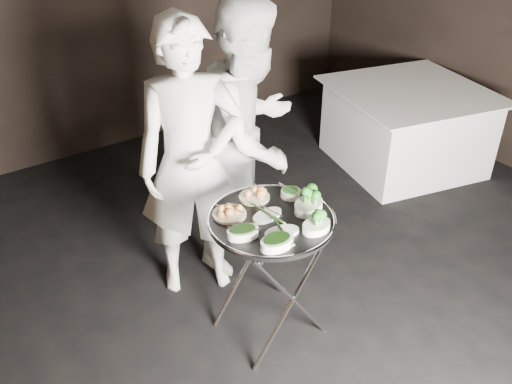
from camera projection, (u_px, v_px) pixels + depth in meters
floor at (338, 361)px, 3.28m from camera, size 6.00×7.00×0.05m
tray_stand at (270, 271)px, 3.24m from camera, size 0.57×0.48×0.84m
serving_tray at (271, 220)px, 3.04m from camera, size 0.73×0.73×0.04m
potato_plate_a at (229, 211)px, 3.04m from camera, size 0.19×0.19×0.07m
potato_plate_b at (254, 194)px, 3.19m from camera, size 0.19×0.19×0.07m
greens_bowl at (291, 192)px, 3.21m from camera, size 0.12×0.12×0.07m
asparagus_plate_a at (267, 214)px, 3.03m from camera, size 0.21×0.13×0.04m
asparagus_plate_b at (282, 231)px, 2.90m from camera, size 0.22×0.15×0.04m
spinach_bowl_a at (243, 231)px, 2.87m from camera, size 0.20×0.16×0.07m
spinach_bowl_b at (277, 241)px, 2.79m from camera, size 0.19×0.13×0.08m
broccoli_bowl_a at (309, 204)px, 3.08m from camera, size 0.24×0.21×0.08m
broccoli_bowl_b at (316, 225)px, 2.92m from camera, size 0.19×0.14×0.07m
serving_utensils at (267, 205)px, 3.06m from camera, size 0.58×0.41×0.01m
waiter_left at (191, 164)px, 3.40m from camera, size 0.80×0.67×1.87m
waiter_right at (251, 135)px, 3.72m from camera, size 1.13×1.02×1.90m
dining_table at (406, 127)px, 5.17m from camera, size 1.33×1.33×0.76m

